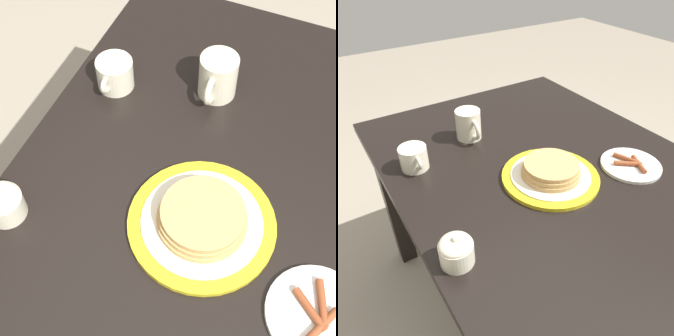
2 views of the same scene
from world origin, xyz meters
The scene contains 7 objects.
ground_plane centered at (0.00, 0.00, 0.00)m, with size 8.00×8.00×0.00m, color gray.
dining_table centered at (0.00, 0.00, 0.61)m, with size 1.23×0.89×0.73m.
pancake_plate centered at (0.03, -0.03, 0.75)m, with size 0.28×0.28×0.05m.
side_plate_bacon centered at (0.12, 0.21, 0.74)m, with size 0.18×0.18×0.02m.
coffee_mug centered at (-0.30, -0.12, 0.78)m, with size 0.12×0.09×0.10m.
creamer_pitcher centered at (-0.23, -0.34, 0.77)m, with size 0.12×0.08×0.08m.
sugar_bowl centered at (0.15, -0.39, 0.77)m, with size 0.08×0.08×0.08m.
Camera 2 is at (0.59, -0.54, 1.32)m, focal length 35.00 mm.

